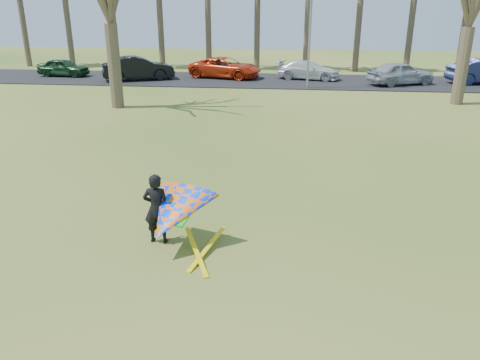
# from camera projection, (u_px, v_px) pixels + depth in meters

# --- Properties ---
(ground) EXTENTS (100.00, 100.00, 0.00)m
(ground) POSITION_uv_depth(u_px,v_px,m) (229.00, 262.00, 9.83)
(ground) COLOR #265813
(ground) RESTS_ON ground
(parking_strip) EXTENTS (46.00, 7.00, 0.06)m
(parking_strip) POSITION_uv_depth(u_px,v_px,m) (278.00, 81.00, 33.06)
(parking_strip) COLOR black
(parking_strip) RESTS_ON ground
(streetlight) EXTENTS (2.28, 0.18, 8.00)m
(streetlight) POSITION_uv_depth(u_px,v_px,m) (313.00, 15.00, 28.47)
(streetlight) COLOR gray
(streetlight) RESTS_ON ground
(car_0) EXTENTS (3.84, 1.76, 1.28)m
(car_0) POSITION_uv_depth(u_px,v_px,m) (63.00, 67.00, 34.70)
(car_0) COLOR #173A1F
(car_0) RESTS_ON parking_strip
(car_1) EXTENTS (5.20, 3.61, 1.63)m
(car_1) POSITION_uv_depth(u_px,v_px,m) (138.00, 68.00, 32.92)
(car_1) COLOR black
(car_1) RESTS_ON parking_strip
(car_2) EXTENTS (5.66, 3.65, 1.45)m
(car_2) POSITION_uv_depth(u_px,v_px,m) (225.00, 68.00, 33.94)
(car_2) COLOR red
(car_2) RESTS_ON parking_strip
(car_3) EXTENTS (4.72, 2.76, 1.28)m
(car_3) POSITION_uv_depth(u_px,v_px,m) (308.00, 70.00, 33.30)
(car_3) COLOR silver
(car_3) RESTS_ON parking_strip
(car_4) EXTENTS (4.73, 3.37, 1.50)m
(car_4) POSITION_uv_depth(u_px,v_px,m) (401.00, 73.00, 30.99)
(car_4) COLOR #A0A7AD
(car_4) RESTS_ON parking_strip
(kite_flyer) EXTENTS (2.13, 2.39, 2.02)m
(kite_flyer) POSITION_uv_depth(u_px,v_px,m) (172.00, 212.00, 10.15)
(kite_flyer) COLOR black
(kite_flyer) RESTS_ON ground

